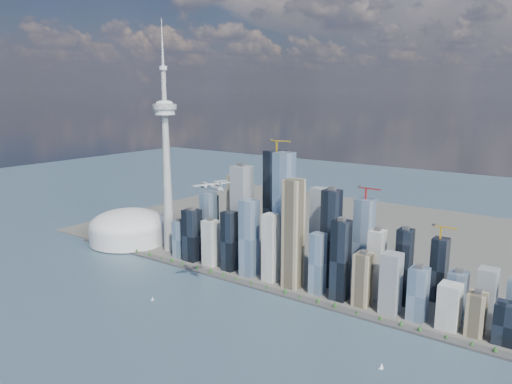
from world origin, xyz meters
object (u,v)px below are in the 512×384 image
Objects in this scene: airplane at (212,186)px; sailboat_east at (381,367)px; needle_tower at (166,157)px; sailboat_west at (152,299)px; dome_stadium at (129,228)px.

airplane reaches higher than sailboat_east.
sailboat_west is (189.52, -229.87, -232.72)m from needle_tower.
airplane is (308.66, -187.66, -7.48)m from needle_tower.
sailboat_east is (444.18, 29.01, 0.30)m from sailboat_west.
needle_tower is 704.23m from sailboat_east.
needle_tower is 56.61× the size of sailboat_west.
needle_tower reaches higher than airplane.
sailboat_west is 445.12m from sailboat_east.
airplane is at bearing 156.26° from sailboat_east.
needle_tower is 361.30m from airplane.
needle_tower is 241.40m from dome_stadium.
sailboat_east is at bearing -17.59° from needle_tower.
airplane is at bearing -2.17° from sailboat_west.
airplane reaches higher than dome_stadium.
needle_tower is at bearing 4.09° from dome_stadium.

